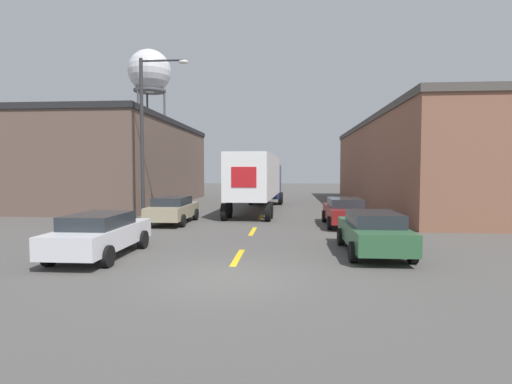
% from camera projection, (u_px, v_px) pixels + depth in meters
% --- Properties ---
extents(ground_plane, '(160.00, 160.00, 0.00)m').
position_uv_depth(ground_plane, '(226.00, 278.00, 10.47)').
color(ground_plane, '#4C4947').
extents(road_centerline, '(0.20, 13.83, 0.01)m').
position_uv_depth(road_centerline, '(253.00, 231.00, 18.58)').
color(road_centerline, gold).
rests_on(road_centerline, ground_plane).
extents(warehouse_left, '(13.27, 20.73, 6.93)m').
position_uv_depth(warehouse_left, '(104.00, 163.00, 34.32)').
color(warehouse_left, brown).
rests_on(warehouse_left, ground_plane).
extents(warehouse_right, '(13.21, 27.82, 6.74)m').
position_uv_depth(warehouse_right, '(447.00, 164.00, 31.23)').
color(warehouse_right, brown).
rests_on(warehouse_right, ground_plane).
extents(semi_truck, '(3.33, 14.12, 3.87)m').
position_uv_depth(semi_truck, '(259.00, 178.00, 28.25)').
color(semi_truck, navy).
rests_on(semi_truck, ground_plane).
extents(parked_car_left_near, '(1.99, 4.63, 1.43)m').
position_uv_depth(parked_car_left_near, '(100.00, 233.00, 13.05)').
color(parked_car_left_near, silver).
rests_on(parked_car_left_near, ground_plane).
extents(parked_car_right_near, '(1.99, 4.63, 1.43)m').
position_uv_depth(parked_car_right_near, '(373.00, 231.00, 13.53)').
color(parked_car_right_near, '#2D5B38').
rests_on(parked_car_right_near, ground_plane).
extents(parked_car_left_far, '(1.99, 4.63, 1.43)m').
position_uv_depth(parked_car_left_far, '(173.00, 209.00, 21.36)').
color(parked_car_left_far, tan).
rests_on(parked_car_left_far, ground_plane).
extents(parked_car_right_mid, '(1.99, 4.63, 1.43)m').
position_uv_depth(parked_car_right_mid, '(344.00, 211.00, 20.33)').
color(parked_car_right_mid, maroon).
rests_on(parked_car_right_mid, ground_plane).
extents(water_tower, '(5.73, 5.73, 19.15)m').
position_uv_depth(water_tower, '(150.00, 73.00, 53.87)').
color(water_tower, '#47474C').
rests_on(water_tower, ground_plane).
extents(street_lamp, '(2.78, 0.32, 9.05)m').
position_uv_depth(street_lamp, '(147.00, 128.00, 22.27)').
color(street_lamp, '#2D2D30').
rests_on(street_lamp, ground_plane).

